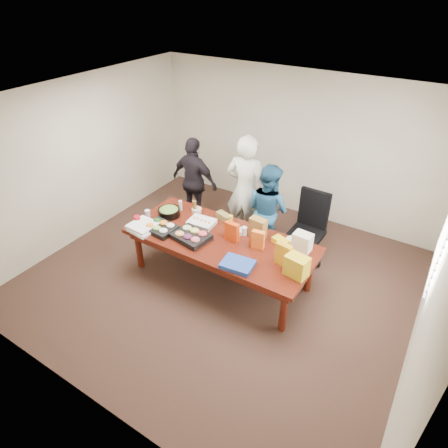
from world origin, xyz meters
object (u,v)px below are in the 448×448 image
Objects in this scene: office_chair at (306,232)px; salad_bowl at (169,212)px; sheet_cake at (202,222)px; person_center at (246,191)px; conference_table at (221,258)px; person_right at (268,210)px.

salad_bowl is (-1.96, -0.97, 0.23)m from office_chair.
sheet_cake is 0.59m from salad_bowl.
person_center is (-1.13, 0.04, 0.39)m from office_chair.
sheet_cake is at bearing 160.36° from conference_table.
conference_table is 1.43m from office_chair.
person_right is (-0.67, -0.06, 0.22)m from office_chair.
person_right reaches higher than office_chair.
sheet_cake is at bearing 69.09° from person_center.
salad_bowl reaches higher than conference_table.
conference_table is 2.42× the size of office_chair.
person_center is at bearing 50.52° from salad_bowl.
conference_table is at bearing 93.27° from person_right.
person_right is (0.46, -0.10, -0.17)m from person_center.
person_right is at bearing -173.70° from office_chair.
person_right is at bearing 161.39° from person_center.
person_right is at bearing 35.14° from salad_bowl.
conference_table is 1.13m from person_right.
salad_bowl is (-0.83, -1.01, -0.16)m from person_center.
office_chair is 0.70m from person_right.
office_chair is at bearing 26.25° from salad_bowl.
salad_bowl is (-1.30, -0.91, 0.01)m from person_right.
salad_bowl is (-0.59, -0.06, 0.02)m from sheet_cake.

